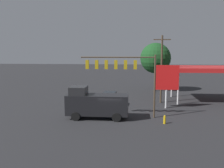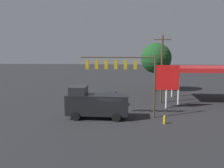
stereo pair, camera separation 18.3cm
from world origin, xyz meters
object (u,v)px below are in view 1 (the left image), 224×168
(delivery_truck, at_px, (96,103))
(traffic_signal_assembly, at_px, (122,69))
(utility_pole, at_px, (161,67))
(price_sign, at_px, (167,79))
(sedan_waiting, at_px, (110,99))
(street_tree, at_px, (156,58))
(fire_hydrant, at_px, (165,120))

(delivery_truck, bearing_deg, traffic_signal_assembly, -163.24)
(delivery_truck, bearing_deg, utility_pole, -131.69)
(price_sign, distance_m, sedan_waiting, 8.04)
(utility_pole, xyz_separation_m, delivery_truck, (8.17, 8.94, -3.39))
(delivery_truck, bearing_deg, street_tree, -112.83)
(price_sign, distance_m, fire_hydrant, 7.88)
(traffic_signal_assembly, height_order, street_tree, street_tree)
(sedan_waiting, bearing_deg, traffic_signal_assembly, 22.81)
(street_tree, distance_m, fire_hydrant, 21.21)
(sedan_waiting, height_order, delivery_truck, delivery_truck)
(sedan_waiting, xyz_separation_m, delivery_truck, (1.02, 6.27, 0.74))
(delivery_truck, xyz_separation_m, fire_hydrant, (-7.40, 1.48, -1.26))
(traffic_signal_assembly, distance_m, street_tree, 18.94)
(traffic_signal_assembly, bearing_deg, sedan_waiting, -71.42)
(traffic_signal_assembly, relative_size, sedan_waiting, 1.85)
(delivery_truck, distance_m, fire_hydrant, 7.65)
(sedan_waiting, height_order, fire_hydrant, sedan_waiting)
(fire_hydrant, bearing_deg, delivery_truck, -11.28)
(price_sign, bearing_deg, delivery_truck, 33.15)
(price_sign, bearing_deg, utility_pole, -85.13)
(utility_pole, bearing_deg, traffic_signal_assembly, 56.79)
(traffic_signal_assembly, bearing_deg, fire_hydrant, 153.18)
(fire_hydrant, bearing_deg, traffic_signal_assembly, -26.82)
(sedan_waiting, bearing_deg, utility_pole, 114.74)
(utility_pole, relative_size, fire_hydrant, 10.90)
(traffic_signal_assembly, height_order, utility_pole, utility_pole)
(utility_pole, xyz_separation_m, street_tree, (-0.10, -10.01, 0.95))
(delivery_truck, distance_m, street_tree, 21.13)
(utility_pole, relative_size, price_sign, 1.70)
(street_tree, bearing_deg, fire_hydrant, 87.56)
(traffic_signal_assembly, bearing_deg, delivery_truck, 16.03)
(fire_hydrant, bearing_deg, street_tree, -92.44)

